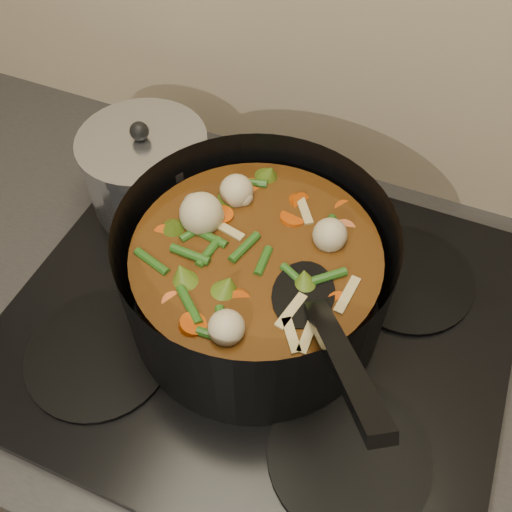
% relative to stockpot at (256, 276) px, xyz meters
% --- Properties ---
extents(counter, '(2.64, 0.64, 0.91)m').
position_rel_stockpot_xyz_m(counter, '(0.01, -0.01, -0.55)').
color(counter, brown).
rests_on(counter, ground).
extents(stovetop, '(0.62, 0.54, 0.03)m').
position_rel_stockpot_xyz_m(stovetop, '(0.01, -0.01, -0.08)').
color(stovetop, black).
rests_on(stovetop, counter).
extents(stockpot, '(0.41, 0.42, 0.23)m').
position_rel_stockpot_xyz_m(stockpot, '(0.00, 0.00, 0.00)').
color(stockpot, black).
rests_on(stockpot, stovetop).
extents(saucepan, '(0.18, 0.18, 0.15)m').
position_rel_stockpot_xyz_m(saucepan, '(-0.22, 0.12, -0.01)').
color(saucepan, silver).
rests_on(saucepan, stovetop).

